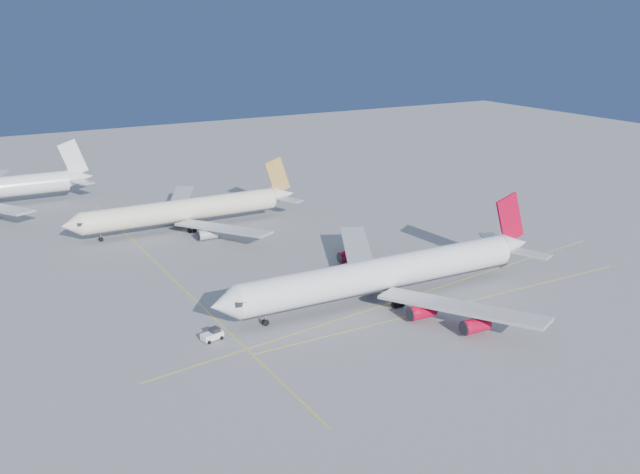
% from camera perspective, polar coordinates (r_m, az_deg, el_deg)
% --- Properties ---
extents(ground, '(500.00, 500.00, 0.00)m').
position_cam_1_polar(ground, '(152.39, 6.18, -3.93)').
color(ground, slate).
rests_on(ground, ground).
extents(taxiway_lines, '(118.86, 140.00, 0.02)m').
position_cam_1_polar(taxiway_lines, '(149.86, 0.17, -4.19)').
color(taxiway_lines, yellow).
rests_on(taxiway_lines, ground).
extents(airliner_virgin, '(74.84, 67.37, 18.50)m').
position_cam_1_polar(airliner_virgin, '(143.57, 5.47, -2.89)').
color(airliner_virgin, white).
rests_on(airliner_virgin, ground).
extents(airliner_etihad, '(64.64, 59.92, 16.92)m').
position_cam_1_polar(airliner_etihad, '(193.84, -10.58, 2.14)').
color(airliner_etihad, beige).
rests_on(airliner_etihad, ground).
extents(pushback_tug, '(4.16, 3.03, 2.15)m').
position_cam_1_polar(pushback_tug, '(128.54, -8.59, -7.73)').
color(pushback_tug, white).
rests_on(pushback_tug, ground).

